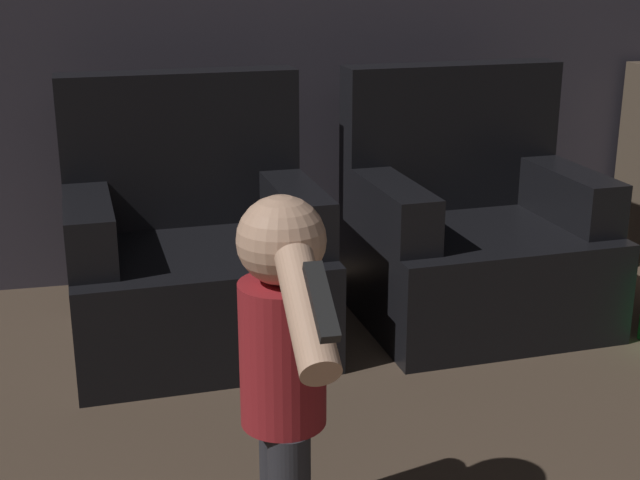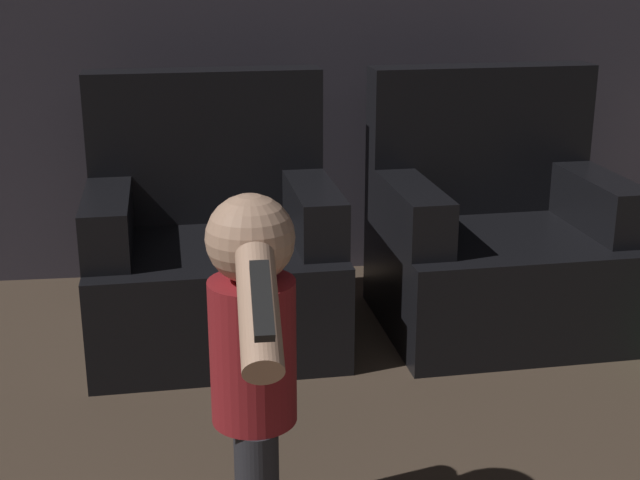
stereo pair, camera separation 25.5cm
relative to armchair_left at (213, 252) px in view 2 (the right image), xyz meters
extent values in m
cube|color=black|center=(0.00, -0.07, -0.13)|extent=(0.93, 0.82, 0.39)
cube|color=black|center=(-0.01, 0.24, 0.35)|extent=(0.90, 0.21, 0.58)
cube|color=black|center=(-0.36, -0.08, 0.16)|extent=(0.19, 0.62, 0.20)
cube|color=black|center=(0.37, -0.05, 0.16)|extent=(0.19, 0.62, 0.20)
cube|color=black|center=(1.09, -0.07, -0.13)|extent=(0.94, 0.82, 0.39)
cube|color=black|center=(1.07, 0.24, 0.35)|extent=(0.90, 0.21, 0.58)
cube|color=black|center=(0.72, -0.09, 0.16)|extent=(0.20, 0.62, 0.20)
cube|color=black|center=(1.45, -0.04, 0.16)|extent=(0.20, 0.62, 0.20)
cylinder|color=#28282D|center=(0.09, -1.27, -0.15)|extent=(0.10, 0.10, 0.36)
cylinder|color=maroon|center=(0.09, -1.32, 0.20)|extent=(0.20, 0.20, 0.34)
sphere|color=tan|center=(0.09, -1.32, 0.47)|extent=(0.20, 0.20, 0.20)
cylinder|color=tan|center=(0.09, -1.20, 0.19)|extent=(0.08, 0.08, 0.29)
cylinder|color=tan|center=(0.09, -1.57, 0.40)|extent=(0.08, 0.29, 0.21)
cube|color=black|center=(0.09, -1.69, 0.47)|extent=(0.04, 0.16, 0.10)
camera|label=1|loc=(-0.23, -3.12, 1.06)|focal=50.00mm
camera|label=2|loc=(0.02, -3.16, 1.06)|focal=50.00mm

